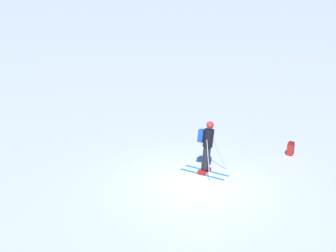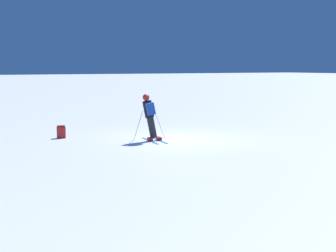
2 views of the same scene
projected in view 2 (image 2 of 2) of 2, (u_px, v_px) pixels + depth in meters
name	position (u px, v px, depth m)	size (l,w,h in m)	color
ground_plane	(177.00, 139.00, 18.10)	(300.00, 300.00, 0.00)	white
skier	(150.00, 115.00, 17.40)	(1.28, 1.73, 1.80)	#1E7AC6
spare_backpack	(61.00, 132.00, 18.24)	(0.31, 0.24, 0.50)	#AD231E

